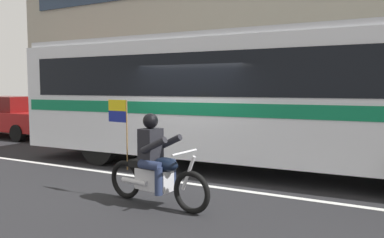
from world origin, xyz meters
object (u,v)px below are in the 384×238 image
Objects in this scene: transit_bus at (256,92)px; motorcycle_with_rider at (155,166)px; parked_sedan_curbside at (12,116)px; fire_hydrant at (188,129)px.

motorcycle_with_rider is (-0.67, -3.32, -1.22)m from transit_bus.
transit_bus is 2.76× the size of parked_sedan_curbside.
motorcycle_with_rider is at bearing -25.07° from parked_sedan_curbside.
transit_bus reaches higher than parked_sedan_curbside.
motorcycle_with_rider is 11.11m from parked_sedan_curbside.
fire_hydrant is (-3.47, 3.02, -1.37)m from transit_bus.
transit_bus is 4.80m from fire_hydrant.
transit_bus is 3.60m from motorcycle_with_rider.
fire_hydrant is (7.26, 1.64, -0.33)m from parked_sedan_curbside.
fire_hydrant is at bearing 113.87° from motorcycle_with_rider.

